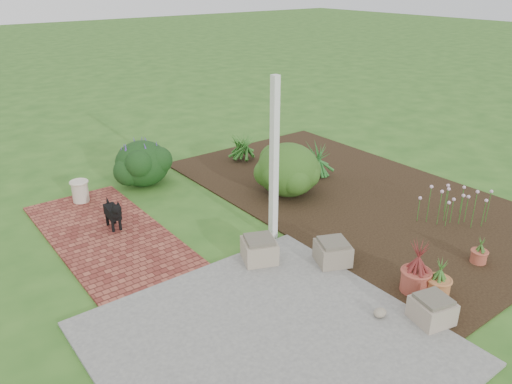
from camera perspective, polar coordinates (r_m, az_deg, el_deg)
ground at (r=7.50m, az=0.64°, el=-6.26°), size 80.00×80.00×0.00m
concrete_patio at (r=5.73m, az=1.59°, el=-16.89°), size 3.50×3.50×0.04m
brick_path at (r=8.14m, az=-16.68°, el=-4.61°), size 1.60×3.50×0.04m
garden_bed at (r=9.37m, az=10.87°, el=-0.20°), size 4.00×7.00×0.03m
veranda_post at (r=7.21m, az=2.08°, el=3.43°), size 0.10×0.10×2.50m
stone_trough_near at (r=6.26m, az=19.46°, el=-12.65°), size 0.50×0.50×0.27m
stone_trough_mid at (r=7.06m, az=8.76°, el=-6.90°), size 0.58×0.58×0.29m
stone_trough_far at (r=7.03m, az=0.39°, el=-6.70°), size 0.59×0.59×0.30m
black_dog at (r=8.10m, az=-16.00°, el=-2.20°), size 0.19×0.57×0.49m
cream_ceramic_urn at (r=9.31m, az=-19.45°, el=0.07°), size 0.31×0.31×0.37m
evergreen_shrub at (r=9.04m, az=3.70°, el=2.72°), size 1.34×1.34×0.97m
agapanthus_clump_back at (r=9.90m, az=6.88°, el=3.96°), size 0.95×0.95×0.80m
agapanthus_clump_front at (r=10.73m, az=-1.62°, el=5.44°), size 0.97×0.97×0.70m
pink_flower_patch at (r=8.62m, az=21.83°, el=-1.26°), size 1.07×1.07×0.65m
terracotta_pot_bronze at (r=6.73m, az=17.73°, el=-9.63°), size 0.43×0.43×0.29m
terracotta_pot_small_left at (r=7.69m, az=24.11°, el=-6.74°), size 0.27×0.27×0.18m
terracotta_pot_small_right at (r=6.73m, az=20.06°, el=-10.20°), size 0.35×0.35×0.25m
purple_flowering_bush at (r=9.79m, az=-12.87°, el=3.33°), size 1.14×1.14×0.87m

